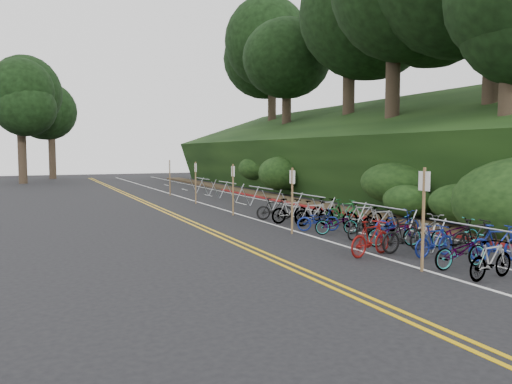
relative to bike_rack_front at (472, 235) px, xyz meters
The scene contains 11 objects.
ground 3.22m from the bike_rack_front, 151.57° to the left, with size 120.00×120.00×0.00m, color black.
road_markings 11.80m from the bike_rack_front, 100.32° to the left, with size 7.47×80.00×0.01m.
red_curb 13.83m from the bike_rack_front, 77.62° to the left, with size 0.25×28.00×0.10m, color maroon.
embankment 22.99m from the bike_rack_front, 63.53° to the left, with size 14.30×48.14×9.11m.
tree_cluster 26.78m from the bike_rack_front, 73.39° to the left, with size 32.49×54.08×18.46m.
bike_rack_front is the anchor object (origin of this frame).
bike_racks_rest 14.49m from the bike_rack_front, 88.98° to the left, with size 1.14×23.00×1.17m.
signpost_near 2.04m from the bike_rack_front, behind, with size 0.08×0.40×2.70m.
signposts_rest 15.64m from the bike_rack_front, 97.87° to the left, with size 0.08×18.40×2.50m.
bike_front 2.77m from the bike_rack_front, 134.57° to the left, with size 1.79×0.51×1.08m, color maroon.
bike_valet 3.99m from the bike_rack_front, 85.93° to the left, with size 3.43×13.78×1.09m.
Camera 1 is at (-8.34, -11.43, 3.10)m, focal length 35.00 mm.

